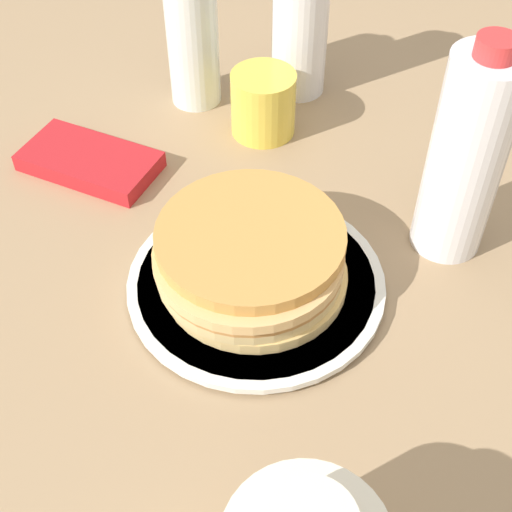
{
  "coord_description": "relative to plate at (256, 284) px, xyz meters",
  "views": [
    {
      "loc": [
        -0.07,
        0.45,
        0.53
      ],
      "look_at": [
        -0.01,
        0.0,
        0.05
      ],
      "focal_mm": 50.0,
      "sensor_mm": 36.0,
      "label": 1
    }
  ],
  "objects": [
    {
      "name": "water_bottle_near",
      "position": [
        -0.19,
        -0.1,
        0.1
      ],
      "size": [
        0.07,
        0.07,
        0.23
      ],
      "color": "white",
      "rests_on": "ground_plane"
    },
    {
      "name": "water_bottle_far",
      "position": [
        0.12,
        -0.31,
        0.1
      ],
      "size": [
        0.06,
        0.06,
        0.22
      ],
      "color": "silver",
      "rests_on": "ground_plane"
    },
    {
      "name": "pancake_stack",
      "position": [
        0.0,
        -0.0,
        0.03
      ],
      "size": [
        0.18,
        0.19,
        0.06
      ],
      "color": "#DFB970",
      "rests_on": "plate"
    },
    {
      "name": "juice_glass",
      "position": [
        0.03,
        -0.26,
        0.03
      ],
      "size": [
        0.08,
        0.08,
        0.08
      ],
      "color": "yellow",
      "rests_on": "ground_plane"
    },
    {
      "name": "ground_plane",
      "position": [
        0.01,
        -0.0,
        -0.01
      ],
      "size": [
        4.0,
        4.0,
        0.0
      ],
      "primitive_type": "plane",
      "color": "#9E7F5B"
    },
    {
      "name": "water_bottle_mid",
      "position": [
        -0.0,
        -0.35,
        0.08
      ],
      "size": [
        0.07,
        0.07,
        0.19
      ],
      "color": "white",
      "rests_on": "ground_plane"
    },
    {
      "name": "plate",
      "position": [
        0.0,
        0.0,
        0.0
      ],
      "size": [
        0.25,
        0.25,
        0.01
      ],
      "color": "silver",
      "rests_on": "ground_plane"
    },
    {
      "name": "napkin",
      "position": [
        0.22,
        -0.16,
        0.0
      ],
      "size": [
        0.17,
        0.12,
        0.02
      ],
      "color": "red",
      "rests_on": "ground_plane"
    }
  ]
}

